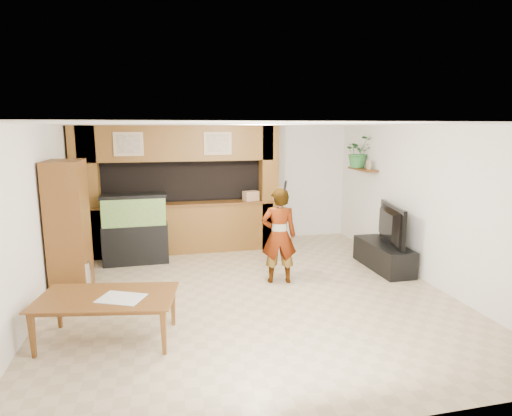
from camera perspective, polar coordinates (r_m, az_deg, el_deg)
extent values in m
plane|color=tan|center=(6.88, -0.92, -11.13)|extent=(6.50, 6.50, 0.00)
plane|color=white|center=(6.39, -1.00, 11.08)|extent=(6.50, 6.50, 0.00)
plane|color=silver|center=(9.67, -4.97, 3.16)|extent=(6.00, 0.00, 6.00)
plane|color=silver|center=(6.59, -27.41, -1.51)|extent=(0.00, 6.50, 6.50)
plane|color=silver|center=(7.70, 21.44, 0.55)|extent=(0.00, 6.50, 6.50)
cube|color=brown|center=(8.95, -9.89, -2.78)|extent=(3.80, 0.35, 1.00)
cube|color=brown|center=(8.84, -9.99, 0.50)|extent=(3.80, 0.43, 0.04)
cube|color=brown|center=(8.72, -10.26, 8.49)|extent=(3.80, 0.35, 0.70)
cube|color=brown|center=(8.90, -21.71, 1.79)|extent=(0.50, 0.35, 2.60)
cube|color=brown|center=(9.08, 1.70, 2.71)|extent=(0.35, 0.35, 2.60)
cube|color=black|center=(9.32, -10.26, 3.68)|extent=(4.20, 0.45, 0.85)
cube|color=tan|center=(8.53, -16.64, 8.17)|extent=(0.55, 0.03, 0.45)
cube|color=tan|center=(8.51, -16.65, 8.17)|extent=(0.43, 0.01, 0.35)
cube|color=tan|center=(8.59, -5.13, 8.58)|extent=(0.55, 0.03, 0.45)
cube|color=tan|center=(8.57, -5.12, 8.58)|extent=(0.43, 0.01, 0.35)
cylinder|color=black|center=(7.46, -25.71, 4.59)|extent=(0.04, 0.25, 0.25)
cylinder|color=white|center=(7.46, -25.53, 4.60)|extent=(0.01, 0.21, 0.21)
cube|color=brown|center=(9.24, 14.03, 5.03)|extent=(0.25, 0.90, 0.04)
cube|color=brown|center=(7.18, -23.69, -2.45)|extent=(0.52, 0.85, 2.07)
cylinder|color=#B2B2B7|center=(7.10, -22.34, -8.88)|extent=(0.30, 0.30, 0.55)
cube|color=black|center=(8.50, -15.72, -4.61)|extent=(1.20, 0.45, 0.75)
cube|color=#2D7140|center=(8.36, -15.94, -0.40)|extent=(1.15, 0.42, 0.52)
cube|color=black|center=(8.31, -16.04, 1.57)|extent=(1.20, 0.45, 0.06)
cube|color=black|center=(8.24, 16.62, -6.14)|extent=(0.52, 1.42, 0.47)
imported|color=black|center=(8.09, 16.84, -2.10)|extent=(0.42, 1.26, 0.72)
cube|color=tan|center=(9.01, 14.78, 5.59)|extent=(0.03, 0.14, 0.19)
imported|color=#2A692F|center=(9.35, 13.51, 7.28)|extent=(0.63, 0.55, 0.67)
imported|color=tan|center=(7.08, 3.07, -3.70)|extent=(0.64, 0.48, 1.60)
cylinder|color=black|center=(6.78, 3.92, 3.01)|extent=(0.04, 0.11, 0.17)
imported|color=brown|center=(5.60, -19.22, -13.85)|extent=(1.75, 1.17, 0.57)
cube|color=silver|center=(5.39, -17.52, -11.39)|extent=(0.62, 0.55, 0.01)
cube|color=#9E7856|center=(9.01, -0.70, 1.63)|extent=(0.35, 0.28, 0.20)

